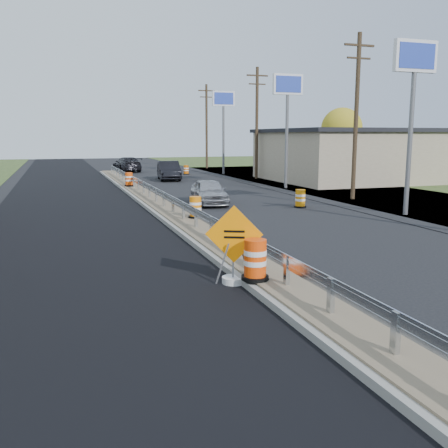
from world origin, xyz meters
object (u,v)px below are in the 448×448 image
object	(u,v)px
barrel_median_near	(255,260)
car_silver	(209,192)
barrel_median_far	(129,180)
barrel_shoulder_far	(186,170)
car_dark_mid	(169,171)
caution_sign	(234,264)
car_dark_far	(127,164)
barrel_median_mid	(195,208)
barrel_shoulder_near	(300,199)

from	to	relation	value
barrel_median_near	car_silver	xyz separation A→B (m)	(3.40, 15.03, -0.02)
barrel_median_far	car_silver	bearing A→B (deg)	-71.43
barrel_shoulder_far	car_dark_mid	world-z (taller)	car_dark_mid
caution_sign	car_dark_far	distance (m)	41.64
barrel_median_near	barrel_shoulder_far	xyz separation A→B (m)	(7.55, 36.35, -0.28)
barrel_shoulder_far	car_silver	distance (m)	21.73
barrel_median_far	barrel_shoulder_far	bearing A→B (deg)	59.38
barrel_shoulder_far	car_dark_far	world-z (taller)	car_dark_far
barrel_median_mid	barrel_shoulder_near	xyz separation A→B (m)	(6.45, 2.85, -0.22)
caution_sign	barrel_median_far	xyz separation A→B (m)	(0.68, 23.60, 0.18)
caution_sign	car_silver	distance (m)	14.95
barrel_median_near	barrel_median_far	distance (m)	24.16
caution_sign	barrel_shoulder_near	xyz separation A→B (m)	(7.90, 11.76, -0.06)
car_dark_far	car_silver	bearing A→B (deg)	85.27
barrel_shoulder_near	barrel_median_near	bearing A→B (deg)	-121.51
car_silver	barrel_median_mid	bearing A→B (deg)	-106.94
barrel_shoulder_near	car_dark_far	distance (m)	30.18
car_dark_mid	car_dark_far	distance (m)	11.47
barrel_shoulder_near	barrel_shoulder_far	distance (m)	24.04
barrel_median_far	car_dark_far	world-z (taller)	car_dark_far
barrel_median_far	car_dark_mid	xyz separation A→B (m)	(4.29, 6.63, 0.11)
barrel_median_mid	barrel_median_near	bearing A→B (deg)	-96.63
car_dark_far	barrel_shoulder_far	bearing A→B (deg)	124.22
caution_sign	barrel_median_near	size ratio (longest dim) A/B	2.01
barrel_median_near	barrel_median_far	bearing A→B (deg)	89.22
caution_sign	barrel_shoulder_near	bearing A→B (deg)	79.64
barrel_median_near	barrel_median_far	size ratio (longest dim) A/B	1.05
barrel_shoulder_near	car_silver	world-z (taller)	car_silver
caution_sign	barrel_shoulder_far	world-z (taller)	caution_sign
barrel_shoulder_near	barrel_median_far	bearing A→B (deg)	121.37
caution_sign	barrel_median_far	world-z (taller)	caution_sign
car_dark_mid	caution_sign	bearing A→B (deg)	-92.66
caution_sign	barrel_shoulder_far	distance (m)	36.66
car_silver	car_dark_mid	xyz separation A→B (m)	(1.22, 15.76, 0.11)
barrel_median_far	barrel_shoulder_near	size ratio (longest dim) A/B	1.02
car_dark_mid	car_dark_far	size ratio (longest dim) A/B	0.92
car_dark_mid	barrel_median_far	bearing A→B (deg)	-116.23
barrel_shoulder_far	car_silver	bearing A→B (deg)	-101.02
caution_sign	barrel_median_mid	bearing A→B (deg)	104.30
caution_sign	barrel_median_mid	distance (m)	9.03
barrel_shoulder_near	car_dark_mid	distance (m)	18.71
barrel_median_mid	car_silver	distance (m)	6.02
barrel_shoulder_near	barrel_shoulder_far	xyz separation A→B (m)	(-0.00, 24.04, -0.02)
caution_sign	car_dark_far	xyz separation A→B (m)	(2.99, 41.53, 0.25)
barrel_median_mid	barrel_shoulder_near	world-z (taller)	barrel_median_mid
car_silver	car_dark_mid	size ratio (longest dim) A/B	0.84
caution_sign	barrel_median_far	size ratio (longest dim) A/B	2.10
barrel_median_near	car_dark_mid	size ratio (longest dim) A/B	0.21
caution_sign	barrel_median_mid	world-z (taller)	caution_sign
barrel_median_mid	car_dark_mid	distance (m)	21.61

